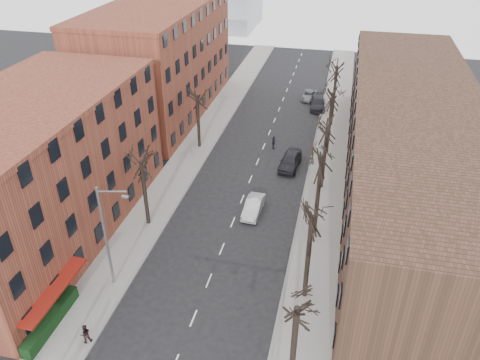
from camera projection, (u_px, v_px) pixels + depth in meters
The scene contains 21 objects.
sidewalk_left at pixel (199, 143), 57.87m from camera, with size 4.00×90.00×0.15m, color gray.
sidewalk_right at pixel (329, 157), 54.80m from camera, with size 4.00×90.00×0.15m, color gray.
building_left_near at pixel (35, 174), 39.68m from camera, with size 12.00×26.00×12.00m, color brown.
building_left_far at pixel (160, 62), 63.31m from camera, with size 12.00×28.00×14.00m, color brown.
building_right at pixel (412, 145), 46.54m from camera, with size 12.00×50.00×10.00m, color #4D3024.
awning_left at pixel (62, 316), 34.04m from camera, with size 1.20×7.00×0.15m, color maroon.
hedge at pixel (51, 320), 32.89m from camera, with size 0.80×6.00×1.00m, color black.
tree_right_b at pixel (304, 296), 35.76m from camera, with size 5.20×5.20×10.80m, color black, non-canonical shape.
tree_right_c at pixel (314, 233), 42.42m from camera, with size 5.20×5.20×11.60m, color black, non-canonical shape.
tree_right_d at pixel (321, 188), 49.08m from camera, with size 5.20×5.20×10.00m, color black, non-canonical shape.
tree_right_e at pixel (326, 153), 55.74m from camera, with size 5.20×5.20×10.80m, color black, non-canonical shape.
tree_right_f at pixel (331, 125), 62.40m from camera, with size 5.20×5.20×11.60m, color black, non-canonical shape.
tree_left_a at pixel (149, 224), 43.68m from camera, with size 5.20×5.20×9.50m, color black, non-canonical shape.
tree_left_b at pixel (200, 147), 57.00m from camera, with size 5.20×5.20×9.50m, color black, non-canonical shape.
streetlight at pixel (107, 233), 34.31m from camera, with size 2.45×0.22×9.03m.
silver_sedan at pixel (253, 207), 44.85m from camera, with size 1.50×4.30×1.42m, color #B2B4B9.
parked_car_near at pixel (290, 161), 52.34m from camera, with size 2.02×5.02×1.71m, color black.
parked_car_mid at pixel (318, 103), 67.15m from camera, with size 2.10×5.18×1.50m, color black.
parked_car_far at pixel (309, 95), 70.22m from camera, with size 2.00×4.34×1.21m, color slate.
pedestrian_b at pixel (85, 334), 31.54m from camera, with size 0.74×0.58×1.53m, color black.
pedestrian_crossing at pixel (273, 143), 56.25m from camera, with size 0.95×0.40×1.62m, color black.
Camera 1 is at (8.64, -14.38, 26.18)m, focal length 35.00 mm.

